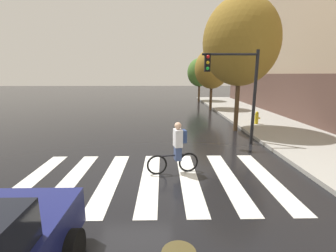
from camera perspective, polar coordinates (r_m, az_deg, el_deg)
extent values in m
plane|color=black|center=(7.49, -8.57, -12.70)|extent=(120.00, 120.00, 0.00)
cube|color=silver|center=(8.45, -30.18, -11.29)|extent=(0.55, 4.18, 0.01)
cube|color=silver|center=(7.95, -22.40, -11.98)|extent=(0.55, 4.18, 0.01)
cube|color=silver|center=(7.60, -13.71, -12.49)|extent=(0.55, 4.18, 0.01)
cube|color=silver|center=(7.44, -4.40, -12.72)|extent=(0.55, 4.18, 0.01)
cube|color=silver|center=(7.47, 5.09, -12.63)|extent=(0.55, 4.18, 0.01)
cube|color=silver|center=(7.69, 14.25, -12.22)|extent=(0.55, 4.18, 0.01)
cube|color=silver|center=(8.09, 22.67, -11.57)|extent=(0.55, 4.18, 0.01)
cylinder|color=#473D1E|center=(4.85, 2.66, -28.24)|extent=(0.64, 0.64, 0.01)
cylinder|color=black|center=(4.64, -22.20, -26.12)|extent=(0.24, 0.68, 0.68)
torus|color=black|center=(7.86, 4.97, -8.74)|extent=(0.66, 0.19, 0.66)
torus|color=black|center=(7.63, -2.68, -9.38)|extent=(0.66, 0.19, 0.66)
cylinder|color=black|center=(7.63, 1.21, -7.12)|extent=(0.89, 0.22, 0.05)
cylinder|color=black|center=(7.65, 2.37, -6.54)|extent=(0.04, 0.04, 0.45)
cube|color=#384772|center=(7.63, 2.37, -6.18)|extent=(0.25, 0.31, 0.56)
cube|color=silver|center=(7.50, 2.40, -2.92)|extent=(0.31, 0.40, 0.56)
sphere|color=tan|center=(7.40, 2.43, 0.06)|extent=(0.22, 0.22, 0.22)
cube|color=navy|center=(7.53, 3.73, -2.48)|extent=(0.21, 0.31, 0.40)
cylinder|color=black|center=(11.24, 20.17, 6.23)|extent=(0.14, 0.14, 4.20)
cylinder|color=black|center=(10.85, 14.78, 16.45)|extent=(2.40, 0.10, 0.10)
cube|color=black|center=(10.61, 9.51, 14.88)|extent=(0.24, 0.20, 0.76)
sphere|color=red|center=(10.52, 9.67, 16.21)|extent=(0.14, 0.14, 0.14)
sphere|color=gold|center=(10.50, 9.62, 14.91)|extent=(0.14, 0.14, 0.14)
sphere|color=green|center=(10.49, 9.57, 13.60)|extent=(0.14, 0.14, 0.14)
cylinder|color=gold|center=(15.57, 20.64, 1.67)|extent=(0.22, 0.22, 0.65)
sphere|color=gold|center=(15.52, 20.74, 3.00)|extent=(0.18, 0.18, 0.18)
cylinder|color=gold|center=(15.63, 21.19, 1.79)|extent=(0.12, 0.09, 0.09)
cylinder|color=#4C3823|center=(13.84, 16.34, 5.50)|extent=(0.24, 0.24, 3.24)
ellipsoid|color=olive|center=(13.85, 17.20, 18.87)|extent=(4.03, 4.03, 4.63)
cylinder|color=#4C3823|center=(21.75, 10.33, 7.07)|extent=(0.24, 0.24, 2.43)
ellipsoid|color=olive|center=(21.67, 10.58, 13.46)|extent=(3.02, 3.02, 3.47)
cylinder|color=#4C3823|center=(28.19, 7.51, 8.17)|extent=(0.24, 0.24, 2.26)
ellipsoid|color=#47722D|center=(28.12, 7.64, 12.74)|extent=(2.81, 2.81, 3.23)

